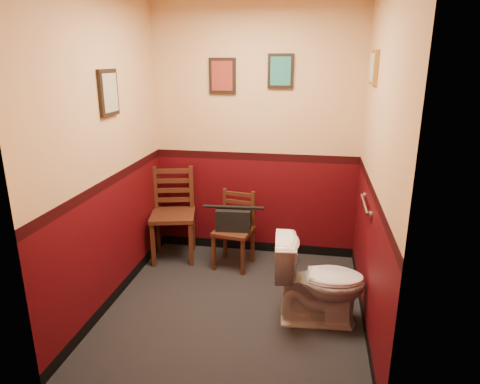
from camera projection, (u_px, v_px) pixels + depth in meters
name	position (u px, v px, depth m)	size (l,w,h in m)	color
floor	(235.00, 307.00, 3.82)	(2.20, 2.40, 0.00)	black
wall_back	(256.00, 134.00, 4.54)	(2.20, 2.70, 0.00)	#40060B
wall_front	(193.00, 209.00, 2.29)	(2.20, 2.70, 0.00)	#40060B
wall_left	(106.00, 154.00, 3.60)	(2.40, 2.70, 0.00)	#40060B
wall_right	(377.00, 165.00, 3.23)	(2.40, 2.70, 0.00)	#40060B
grab_bar	(365.00, 204.00, 3.59)	(0.05, 0.56, 0.06)	silver
framed_print_back_a	(222.00, 76.00, 4.40)	(0.28, 0.04, 0.36)	black
framed_print_back_b	(281.00, 71.00, 4.29)	(0.26, 0.04, 0.34)	black
framed_print_left	(109.00, 93.00, 3.54)	(0.04, 0.30, 0.38)	black
framed_print_right	(374.00, 67.00, 3.59)	(0.04, 0.34, 0.28)	olive
toilet	(319.00, 281.00, 3.52)	(0.42, 0.75, 0.74)	white
toilet_brush	(346.00, 310.00, 3.66)	(0.11, 0.11, 0.40)	silver
chair_left	(173.00, 214.00, 4.67)	(0.56, 0.56, 1.00)	#401F13
chair_right	(235.00, 230.00, 4.50)	(0.43, 0.43, 0.80)	#401F13
handbag	(233.00, 219.00, 4.43)	(0.37, 0.20, 0.26)	black
tp_stack	(287.00, 255.00, 4.62)	(0.24, 0.12, 0.21)	silver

